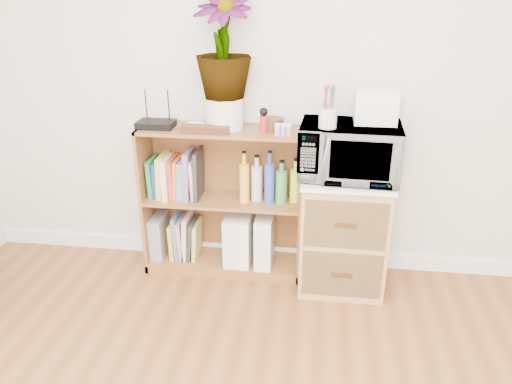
# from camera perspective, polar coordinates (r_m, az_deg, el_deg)

# --- Properties ---
(skirting_board) EXTENTS (4.00, 0.02, 0.10)m
(skirting_board) POSITION_cam_1_polar(r_m,az_deg,el_deg) (3.42, 2.69, -7.02)
(skirting_board) COLOR white
(skirting_board) RESTS_ON ground
(bookshelf) EXTENTS (1.00, 0.30, 0.95)m
(bookshelf) POSITION_cam_1_polar(r_m,az_deg,el_deg) (3.15, -3.76, -1.15)
(bookshelf) COLOR brown
(bookshelf) RESTS_ON ground
(wicker_unit) EXTENTS (0.50, 0.45, 0.70)m
(wicker_unit) POSITION_cam_1_polar(r_m,az_deg,el_deg) (3.08, 9.88, -4.59)
(wicker_unit) COLOR #9E7542
(wicker_unit) RESTS_ON ground
(microwave) EXTENTS (0.57, 0.40, 0.31)m
(microwave) POSITION_cam_1_polar(r_m,az_deg,el_deg) (2.87, 10.59, 4.62)
(microwave) COLOR silver
(microwave) RESTS_ON wicker_unit
(pen_cup) EXTENTS (0.10, 0.10, 0.11)m
(pen_cup) POSITION_cam_1_polar(r_m,az_deg,el_deg) (2.73, 8.21, 8.38)
(pen_cup) COLOR silver
(pen_cup) RESTS_ON microwave
(small_appliance) EXTENTS (0.23, 0.19, 0.18)m
(small_appliance) POSITION_cam_1_polar(r_m,az_deg,el_deg) (2.88, 13.52, 9.50)
(small_appliance) COLOR white
(small_appliance) RESTS_ON microwave
(router) EXTENTS (0.22, 0.15, 0.04)m
(router) POSITION_cam_1_polar(r_m,az_deg,el_deg) (3.06, -11.37, 7.60)
(router) COLOR black
(router) RESTS_ON bookshelf
(white_bowl) EXTENTS (0.13, 0.13, 0.03)m
(white_bowl) POSITION_cam_1_polar(r_m,az_deg,el_deg) (2.98, -7.04, 7.41)
(white_bowl) COLOR silver
(white_bowl) RESTS_ON bookshelf
(plant_pot) EXTENTS (0.22, 0.22, 0.18)m
(plant_pot) POSITION_cam_1_polar(r_m,az_deg,el_deg) (2.97, -3.61, 9.00)
(plant_pot) COLOR silver
(plant_pot) RESTS_ON bookshelf
(potted_plant) EXTENTS (0.33, 0.33, 0.58)m
(potted_plant) POSITION_cam_1_polar(r_m,az_deg,el_deg) (2.90, -3.80, 16.37)
(potted_plant) COLOR #3C7A30
(potted_plant) RESTS_ON plant_pot
(trinket_box) EXTENTS (0.28, 0.07, 0.05)m
(trinket_box) POSITION_cam_1_polar(r_m,az_deg,el_deg) (2.90, -5.87, 7.13)
(trinket_box) COLOR #3C2110
(trinket_box) RESTS_ON bookshelf
(kokeshi_doll) EXTENTS (0.04, 0.04, 0.10)m
(kokeshi_doll) POSITION_cam_1_polar(r_m,az_deg,el_deg) (2.89, 0.87, 7.77)
(kokeshi_doll) COLOR #AD1524
(kokeshi_doll) RESTS_ON bookshelf
(wooden_bowl) EXTENTS (0.13, 0.13, 0.07)m
(wooden_bowl) POSITION_cam_1_polar(r_m,az_deg,el_deg) (2.94, 1.95, 7.73)
(wooden_bowl) COLOR #39210F
(wooden_bowl) RESTS_ON bookshelf
(paint_jars) EXTENTS (0.11, 0.04, 0.06)m
(paint_jars) POSITION_cam_1_polar(r_m,az_deg,el_deg) (2.84, 3.12, 7.00)
(paint_jars) COLOR pink
(paint_jars) RESTS_ON bookshelf
(file_box) EXTENTS (0.08, 0.22, 0.27)m
(file_box) POSITION_cam_1_polar(r_m,az_deg,el_deg) (3.37, -10.95, -4.87)
(file_box) COLOR gray
(file_box) RESTS_ON bookshelf
(magazine_holder_left) EXTENTS (0.10, 0.26, 0.32)m
(magazine_holder_left) POSITION_cam_1_polar(r_m,az_deg,el_deg) (3.23, -2.54, -5.23)
(magazine_holder_left) COLOR silver
(magazine_holder_left) RESTS_ON bookshelf
(magazine_holder_mid) EXTENTS (0.10, 0.26, 0.32)m
(magazine_holder_mid) POSITION_cam_1_polar(r_m,az_deg,el_deg) (3.22, -1.44, -5.31)
(magazine_holder_mid) COLOR white
(magazine_holder_mid) RESTS_ON bookshelf
(magazine_holder_right) EXTENTS (0.10, 0.26, 0.33)m
(magazine_holder_right) POSITION_cam_1_polar(r_m,az_deg,el_deg) (3.21, 0.98, -5.39)
(magazine_holder_right) COLOR silver
(magazine_holder_right) RESTS_ON bookshelf
(cookbooks) EXTENTS (0.33, 0.20, 0.31)m
(cookbooks) POSITION_cam_1_polar(r_m,az_deg,el_deg) (3.15, -9.09, 1.76)
(cookbooks) COLOR #1E713B
(cookbooks) RESTS_ON bookshelf
(liquor_bottles) EXTENTS (0.37, 0.07, 0.32)m
(liquor_bottles) POSITION_cam_1_polar(r_m,az_deg,el_deg) (3.04, 1.50, 1.46)
(liquor_bottles) COLOR gold
(liquor_bottles) RESTS_ON bookshelf
(lower_books) EXTENTS (0.19, 0.19, 0.30)m
(lower_books) POSITION_cam_1_polar(r_m,az_deg,el_deg) (3.32, -8.06, -5.14)
(lower_books) COLOR gold
(lower_books) RESTS_ON bookshelf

